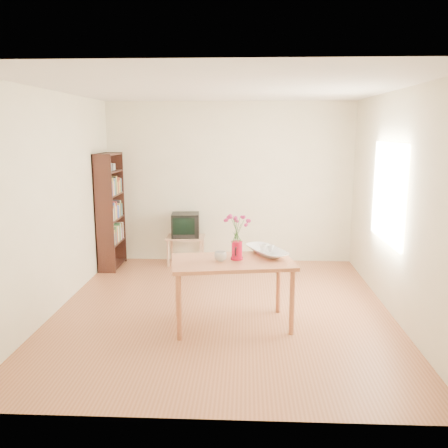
{
  "coord_description": "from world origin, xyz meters",
  "views": [
    {
      "loc": [
        0.27,
        -5.46,
        2.14
      ],
      "look_at": [
        0.0,
        0.3,
        1.0
      ],
      "focal_mm": 38.0,
      "sensor_mm": 36.0,
      "label": 1
    }
  ],
  "objects_px": {
    "mug": "(220,256)",
    "bowl": "(267,237)",
    "television": "(185,225)",
    "table": "(232,268)",
    "pitcher": "(237,251)"
  },
  "relations": [
    {
      "from": "pitcher",
      "to": "mug",
      "type": "distance_m",
      "value": 0.2
    },
    {
      "from": "mug",
      "to": "television",
      "type": "xyz_separation_m",
      "value": [
        -0.7,
        2.49,
        -0.15
      ]
    },
    {
      "from": "bowl",
      "to": "television",
      "type": "relative_size",
      "value": 0.95
    },
    {
      "from": "table",
      "to": "pitcher",
      "type": "xyz_separation_m",
      "value": [
        0.05,
        0.04,
        0.18
      ]
    },
    {
      "from": "table",
      "to": "pitcher",
      "type": "height_order",
      "value": "pitcher"
    },
    {
      "from": "mug",
      "to": "bowl",
      "type": "bearing_deg",
      "value": 175.64
    },
    {
      "from": "bowl",
      "to": "pitcher",
      "type": "bearing_deg",
      "value": -147.2
    },
    {
      "from": "table",
      "to": "bowl",
      "type": "relative_size",
      "value": 3.16
    },
    {
      "from": "pitcher",
      "to": "bowl",
      "type": "relative_size",
      "value": 0.48
    },
    {
      "from": "mug",
      "to": "bowl",
      "type": "height_order",
      "value": "bowl"
    },
    {
      "from": "pitcher",
      "to": "bowl",
      "type": "distance_m",
      "value": 0.42
    },
    {
      "from": "pitcher",
      "to": "bowl",
      "type": "xyz_separation_m",
      "value": [
        0.33,
        0.22,
        0.12
      ]
    },
    {
      "from": "mug",
      "to": "television",
      "type": "distance_m",
      "value": 2.59
    },
    {
      "from": "mug",
      "to": "television",
      "type": "relative_size",
      "value": 0.29
    },
    {
      "from": "table",
      "to": "television",
      "type": "bearing_deg",
      "value": 99.28
    }
  ]
}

